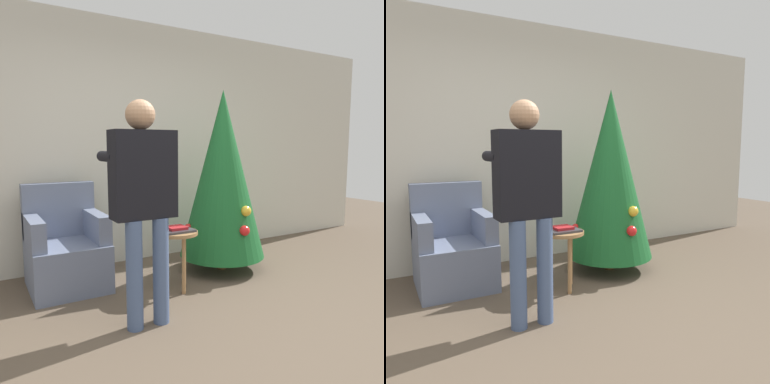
# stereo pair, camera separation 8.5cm
# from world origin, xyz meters

# --- Properties ---
(ground_plane) EXTENTS (14.00, 14.00, 0.00)m
(ground_plane) POSITION_xyz_m (0.00, 0.00, 0.00)
(ground_plane) COLOR brown
(wall_back) EXTENTS (8.00, 0.06, 2.70)m
(wall_back) POSITION_xyz_m (0.00, 2.23, 1.35)
(wall_back) COLOR beige
(wall_back) RESTS_ON ground_plane
(christmas_tree) EXTENTS (0.90, 0.90, 1.90)m
(christmas_tree) POSITION_xyz_m (0.94, 1.40, 1.03)
(christmas_tree) COLOR brown
(christmas_tree) RESTS_ON ground_plane
(armchair) EXTENTS (0.67, 0.74, 0.97)m
(armchair) POSITION_xyz_m (-0.63, 1.73, 0.34)
(armchair) COLOR slate
(armchair) RESTS_ON ground_plane
(person_standing) EXTENTS (0.47, 0.57, 1.65)m
(person_standing) POSITION_xyz_m (-0.27, 0.66, 1.00)
(person_standing) COLOR #475B84
(person_standing) RESTS_ON ground_plane
(side_stool) EXTENTS (0.39, 0.39, 0.55)m
(side_stool) POSITION_xyz_m (0.24, 1.14, 0.45)
(side_stool) COLOR #A37547
(side_stool) RESTS_ON ground_plane
(laptop) EXTENTS (0.29, 0.26, 0.02)m
(laptop) POSITION_xyz_m (0.24, 1.14, 0.56)
(laptop) COLOR #38383D
(laptop) RESTS_ON side_stool
(book) EXTENTS (0.17, 0.16, 0.02)m
(book) POSITION_xyz_m (0.24, 1.14, 0.58)
(book) COLOR #B21E23
(book) RESTS_ON laptop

